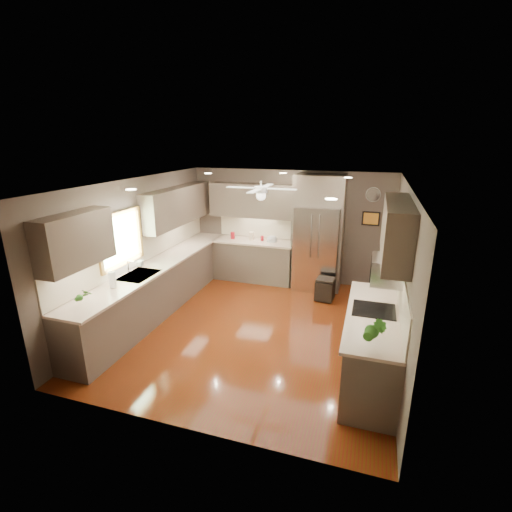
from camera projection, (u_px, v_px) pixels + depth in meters
The scene contains 27 objects.
floor at pixel (255, 327), 6.49m from camera, with size 5.00×5.00×0.00m, color #532A0B.
ceiling at pixel (255, 183), 5.73m from camera, with size 5.00×5.00×0.00m, color white.
wall_back at pixel (289, 226), 8.38m from camera, with size 4.50×4.50×0.00m, color brown.
wall_front at pixel (182, 332), 3.84m from camera, with size 4.50×4.50×0.00m, color brown.
wall_left at pixel (138, 248), 6.76m from camera, with size 5.00×5.00×0.00m, color brown.
wall_right at pixel (401, 274), 5.46m from camera, with size 5.00×5.00×0.00m, color brown.
canister_a at pixel (233, 235), 8.53m from camera, with size 0.10×0.10×0.16m, color maroon.
canister_c at pixel (252, 236), 8.43m from camera, with size 0.11×0.11×0.19m, color beige.
canister_d at pixel (262, 238), 8.37m from camera, with size 0.07×0.07×0.11m, color maroon.
soap_bottle at pixel (141, 263), 6.60m from camera, with size 0.09×0.09×0.20m, color white.
potted_plant_left at pixel (82, 295), 5.12m from camera, with size 0.16×0.11×0.30m, color #2A631C.
potted_plant_right at pixel (375, 331), 4.11m from camera, with size 0.20×0.16×0.37m, color #2A631C.
bowl at pixel (272, 241), 8.27m from camera, with size 0.23×0.23×0.06m, color beige.
left_run at pixel (160, 286), 7.04m from camera, with size 0.65×4.70×1.45m.
back_run at pixel (255, 259), 8.55m from camera, with size 1.85×0.65×1.45m.
uppers at pixel (229, 212), 6.77m from camera, with size 4.50×4.70×0.95m.
window at pixel (120, 239), 6.20m from camera, with size 0.05×1.12×0.92m.
sink at pixel (139, 277), 6.32m from camera, with size 0.50×0.70×0.32m.
refrigerator at pixel (318, 235), 7.88m from camera, with size 1.06×0.75×2.45m.
right_run at pixel (372, 344), 5.06m from camera, with size 0.70×2.20×1.45m.
microwave at pixel (387, 270), 4.95m from camera, with size 0.43×0.55×0.34m.
ceiling_fan at pixel (261, 191), 6.05m from camera, with size 1.18×1.18×0.32m.
recessed_lights at pixel (261, 180), 6.10m from camera, with size 2.84×3.14×0.01m.
wall_clock at pixel (373, 195), 7.61m from camera, with size 0.30×0.03×0.30m.
framed_print at pixel (371, 219), 7.76m from camera, with size 0.36×0.03×0.30m.
stool at pixel (325, 289), 7.50m from camera, with size 0.38×0.38×0.45m.
paper_towel at pixel (112, 280), 5.71m from camera, with size 0.11×0.11×0.27m.
Camera 1 is at (1.77, -5.52, 3.17)m, focal length 26.00 mm.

